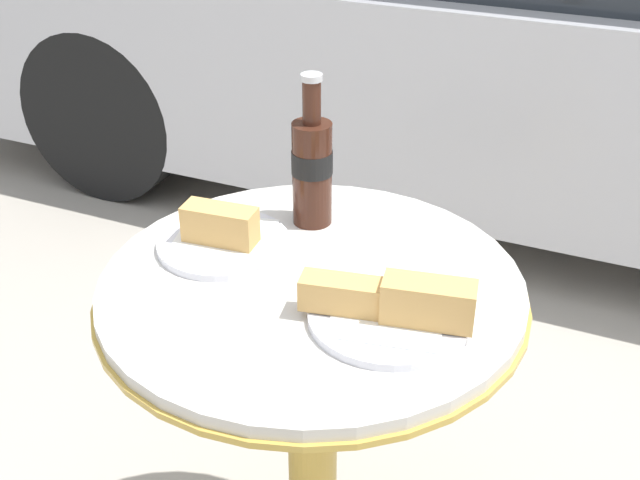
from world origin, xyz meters
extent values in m
cylinder|color=gold|center=(0.00, 0.00, 0.38)|extent=(0.08, 0.08, 0.72)
cylinder|color=gold|center=(0.00, 0.00, 0.73)|extent=(0.64, 0.64, 0.01)
cylinder|color=beige|center=(0.00, 0.00, 0.75)|extent=(0.63, 0.63, 0.02)
cylinder|color=#3D1E14|center=(-0.07, 0.16, 0.85)|extent=(0.06, 0.06, 0.17)
cylinder|color=black|center=(-0.07, 0.16, 0.87)|extent=(0.07, 0.07, 0.04)
cylinder|color=#3D1E14|center=(-0.07, 0.16, 0.97)|extent=(0.03, 0.03, 0.07)
cylinder|color=silver|center=(-0.07, 0.16, 1.01)|extent=(0.03, 0.03, 0.01)
cylinder|color=white|center=(0.14, -0.05, 0.77)|extent=(0.22, 0.22, 0.01)
cube|color=white|center=(0.14, -0.05, 0.77)|extent=(0.17, 0.17, 0.00)
cube|color=tan|center=(0.09, -0.06, 0.80)|extent=(0.15, 0.07, 0.05)
cube|color=tan|center=(0.19, -0.05, 0.80)|extent=(0.13, 0.07, 0.06)
cylinder|color=white|center=(-0.17, 0.03, 0.77)|extent=(0.21, 0.21, 0.01)
cube|color=white|center=(-0.17, 0.03, 0.77)|extent=(0.18, 0.18, 0.00)
cube|color=tan|center=(-0.17, 0.02, 0.80)|extent=(0.12, 0.06, 0.06)
cube|color=#B7B7BC|center=(-0.04, 2.16, 0.51)|extent=(4.49, 1.83, 0.67)
cylinder|color=black|center=(-1.43, 2.97, 0.32)|extent=(0.64, 0.22, 0.64)
cylinder|color=black|center=(-1.43, 1.35, 0.32)|extent=(0.64, 0.22, 0.64)
camera|label=1|loc=(0.41, -0.90, 1.40)|focal=45.00mm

